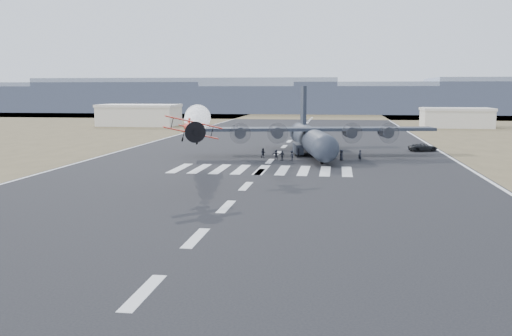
% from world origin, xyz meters
% --- Properties ---
extents(ground, '(500.00, 500.00, 0.00)m').
position_xyz_m(ground, '(0.00, 0.00, 0.00)').
color(ground, black).
rests_on(ground, ground).
extents(scrub_far, '(500.00, 80.00, 0.00)m').
position_xyz_m(scrub_far, '(0.00, 230.00, 0.00)').
color(scrub_far, brown).
rests_on(scrub_far, ground).
extents(runway_markings, '(60.00, 260.00, 0.01)m').
position_xyz_m(runway_markings, '(0.00, 60.00, 0.01)').
color(runway_markings, silver).
rests_on(runway_markings, ground).
extents(ridge_seg_b, '(150.00, 50.00, 15.00)m').
position_xyz_m(ridge_seg_b, '(-130.00, 260.00, 7.50)').
color(ridge_seg_b, slate).
rests_on(ridge_seg_b, ground).
extents(ridge_seg_c, '(150.00, 50.00, 17.00)m').
position_xyz_m(ridge_seg_c, '(-65.00, 260.00, 8.50)').
color(ridge_seg_c, slate).
rests_on(ridge_seg_c, ground).
extents(ridge_seg_d, '(150.00, 50.00, 13.00)m').
position_xyz_m(ridge_seg_d, '(0.00, 260.00, 6.50)').
color(ridge_seg_d, slate).
rests_on(ridge_seg_d, ground).
extents(ridge_seg_e, '(150.00, 50.00, 15.00)m').
position_xyz_m(ridge_seg_e, '(65.00, 260.00, 7.50)').
color(ridge_seg_e, slate).
rests_on(ridge_seg_e, ground).
extents(hangar_left, '(24.50, 14.50, 6.70)m').
position_xyz_m(hangar_left, '(-52.00, 145.00, 3.41)').
color(hangar_left, '#B6B1A2').
rests_on(hangar_left, ground).
extents(hangar_right, '(20.50, 12.50, 5.90)m').
position_xyz_m(hangar_right, '(46.00, 150.00, 3.01)').
color(hangar_right, '#B6B1A2').
rests_on(hangar_right, ground).
extents(aerobatic_biplane, '(6.35, 5.95, 3.16)m').
position_xyz_m(aerobatic_biplane, '(-5.51, 31.92, 7.02)').
color(aerobatic_biplane, red).
extents(smoke_trail, '(7.07, 24.29, 4.04)m').
position_xyz_m(smoke_trail, '(-9.86, 52.26, 7.18)').
color(smoke_trail, white).
extents(transport_aircraft, '(41.54, 34.02, 12.02)m').
position_xyz_m(transport_aircraft, '(6.04, 69.98, 3.10)').
color(transport_aircraft, '#1D262C').
rests_on(transport_aircraft, ground).
extents(support_vehicle, '(5.79, 4.08, 1.47)m').
position_xyz_m(support_vehicle, '(26.36, 79.04, 0.73)').
color(support_vehicle, black).
rests_on(support_vehicle, ground).
extents(crew_a, '(0.71, 0.64, 1.61)m').
position_xyz_m(crew_a, '(8.60, 61.95, 0.80)').
color(crew_a, black).
rests_on(crew_a, ground).
extents(crew_b, '(0.85, 0.90, 1.59)m').
position_xyz_m(crew_b, '(4.17, 65.67, 0.80)').
color(crew_b, black).
rests_on(crew_b, ground).
extents(crew_c, '(0.98, 1.14, 1.61)m').
position_xyz_m(crew_c, '(3.34, 61.66, 0.81)').
color(crew_c, black).
rests_on(crew_c, ground).
extents(crew_d, '(1.03, 0.85, 1.57)m').
position_xyz_m(crew_d, '(1.80, 61.40, 0.78)').
color(crew_d, black).
rests_on(crew_d, ground).
extents(crew_e, '(0.56, 0.87, 1.73)m').
position_xyz_m(crew_e, '(11.27, 62.76, 0.86)').
color(crew_e, black).
rests_on(crew_e, ground).
extents(crew_f, '(1.53, 0.97, 1.57)m').
position_xyz_m(crew_f, '(0.70, 62.65, 0.79)').
color(crew_f, black).
rests_on(crew_f, ground).
extents(crew_g, '(0.84, 0.84, 1.79)m').
position_xyz_m(crew_g, '(14.20, 62.01, 0.89)').
color(crew_g, black).
rests_on(crew_g, ground).
extents(crew_h, '(0.85, 0.60, 1.62)m').
position_xyz_m(crew_h, '(-1.66, 64.40, 0.81)').
color(crew_h, black).
rests_on(crew_h, ground).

